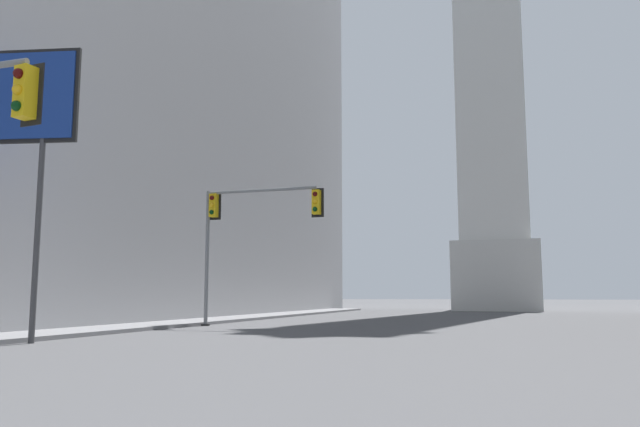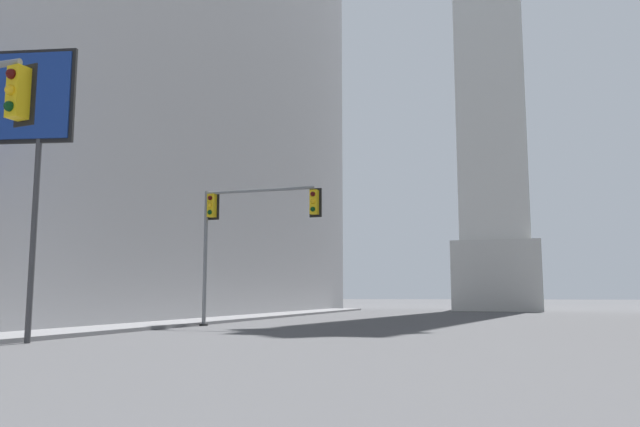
# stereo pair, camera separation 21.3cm
# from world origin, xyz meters

# --- Properties ---
(sidewalk_left) EXTENTS (5.00, 70.85, 0.15)m
(sidewalk_left) POSITION_xyz_m (-14.77, 21.26, 0.07)
(sidewalk_left) COLOR slate
(sidewalk_left) RESTS_ON ground_plane
(building_left) EXTENTS (29.02, 58.83, 39.55)m
(building_left) POSITION_xyz_m (-29.44, 31.37, 19.78)
(building_left) COLOR #9E9EA0
(building_left) RESTS_ON ground_plane
(traffic_light_mid_left) EXTENTS (5.90, 0.50, 6.32)m
(traffic_light_mid_left) POSITION_xyz_m (-10.10, 25.83, 4.85)
(traffic_light_mid_left) COLOR slate
(traffic_light_mid_left) RESTS_ON ground_plane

